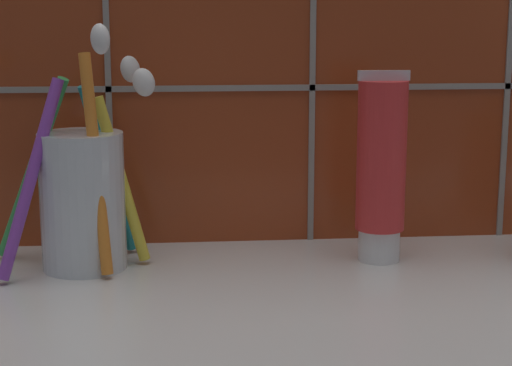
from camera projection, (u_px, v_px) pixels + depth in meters
The scene contains 4 objects.
sink_counter at pixel (318, 307), 61.34cm from camera, with size 68.85×30.40×2.00cm, color silver.
tile_wall_backsplash at pixel (291, 29), 72.62cm from camera, with size 78.85×1.72×40.61cm.
toothbrush_cup at pixel (82, 192), 66.12cm from camera, with size 14.75×10.80×19.10cm.
toothpaste_tube at pixel (381, 168), 67.92cm from camera, with size 4.12×3.92×15.31cm.
Camera 1 is at (-9.75, -57.74, 21.77)cm, focal length 60.00 mm.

